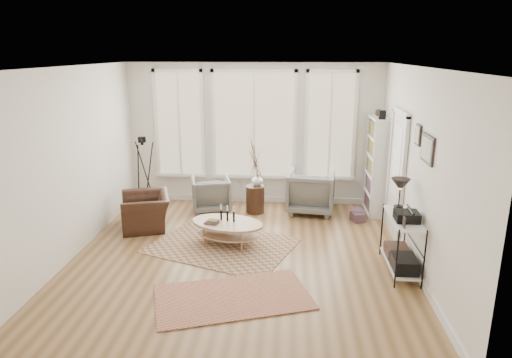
# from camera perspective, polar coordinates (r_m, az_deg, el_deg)

# --- Properties ---
(room) EXTENTS (5.50, 5.54, 2.90)m
(room) POSITION_cam_1_polar(r_m,az_deg,el_deg) (6.81, -1.87, 1.36)
(room) COLOR olive
(room) RESTS_ON ground
(bay_window) EXTENTS (4.14, 0.12, 2.24)m
(bay_window) POSITION_cam_1_polar(r_m,az_deg,el_deg) (9.40, -0.26, 6.51)
(bay_window) COLOR tan
(bay_window) RESTS_ON ground
(door) EXTENTS (0.09, 1.06, 2.22)m
(door) POSITION_cam_1_polar(r_m,az_deg,el_deg) (8.15, 17.16, 0.86)
(door) COLOR silver
(door) RESTS_ON ground
(bookcase) EXTENTS (0.31, 0.85, 2.06)m
(bookcase) POSITION_cam_1_polar(r_m,az_deg,el_deg) (9.18, 14.84, 1.60)
(bookcase) COLOR white
(bookcase) RESTS_ON ground
(low_shelf) EXTENTS (0.38, 1.08, 1.30)m
(low_shelf) POSITION_cam_1_polar(r_m,az_deg,el_deg) (6.96, 17.76, -7.04)
(low_shelf) COLOR white
(low_shelf) RESTS_ON ground
(wall_art) EXTENTS (0.04, 0.88, 0.44)m
(wall_art) POSITION_cam_1_polar(r_m,az_deg,el_deg) (6.65, 20.34, 4.00)
(wall_art) COLOR black
(wall_art) RESTS_ON ground
(rug_main) EXTENTS (2.66, 2.34, 0.01)m
(rug_main) POSITION_cam_1_polar(r_m,az_deg,el_deg) (7.66, -4.24, -8.28)
(rug_main) COLOR brown
(rug_main) RESTS_ON ground
(rug_runner) EXTENTS (2.23, 1.68, 0.01)m
(rug_runner) POSITION_cam_1_polar(r_m,az_deg,el_deg) (6.17, -2.92, -14.49)
(rug_runner) COLOR maroon
(rug_runner) RESTS_ON ground
(coffee_table) EXTENTS (1.39, 1.09, 0.56)m
(coffee_table) POSITION_cam_1_polar(r_m,az_deg,el_deg) (7.62, -3.67, -5.97)
(coffee_table) COLOR tan
(coffee_table) RESTS_ON ground
(armchair_left) EXTENTS (0.90, 0.91, 0.69)m
(armchair_left) POSITION_cam_1_polar(r_m,az_deg,el_deg) (9.20, -5.63, -1.88)
(armchair_left) COLOR slate
(armchair_left) RESTS_ON ground
(armchair_right) EXTENTS (1.01, 1.03, 0.84)m
(armchair_right) POSITION_cam_1_polar(r_m,az_deg,el_deg) (9.12, 6.89, -1.57)
(armchair_right) COLOR slate
(armchair_right) RESTS_ON ground
(side_table) EXTENTS (0.36, 0.36, 1.53)m
(side_table) POSITION_cam_1_polar(r_m,az_deg,el_deg) (8.93, -0.11, 0.27)
(side_table) COLOR #351F15
(side_table) RESTS_ON ground
(vase) EXTENTS (0.23, 0.23, 0.23)m
(vase) POSITION_cam_1_polar(r_m,az_deg,el_deg) (9.01, 0.15, -0.07)
(vase) COLOR silver
(vase) RESTS_ON side_table
(accent_chair) EXTENTS (1.16, 1.08, 0.62)m
(accent_chair) POSITION_cam_1_polar(r_m,az_deg,el_deg) (8.54, -13.59, -3.91)
(accent_chair) COLOR #351F15
(accent_chair) RESTS_ON ground
(tripod_camera) EXTENTS (0.53, 0.53, 1.50)m
(tripod_camera) POSITION_cam_1_polar(r_m,az_deg,el_deg) (9.35, -13.78, 0.25)
(tripod_camera) COLOR black
(tripod_camera) RESTS_ON ground
(book_stack_near) EXTENTS (0.28, 0.33, 0.19)m
(book_stack_near) POSITION_cam_1_polar(r_m,az_deg,el_deg) (9.00, 12.47, -4.28)
(book_stack_near) COLOR brown
(book_stack_near) RESTS_ON ground
(book_stack_far) EXTENTS (0.29, 0.32, 0.17)m
(book_stack_far) POSITION_cam_1_polar(r_m,az_deg,el_deg) (8.87, 12.58, -4.64)
(book_stack_far) COLOR brown
(book_stack_far) RESTS_ON ground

